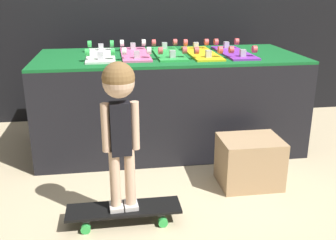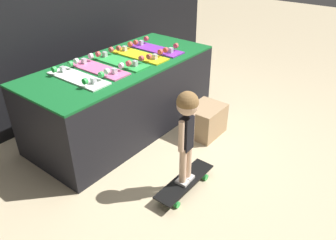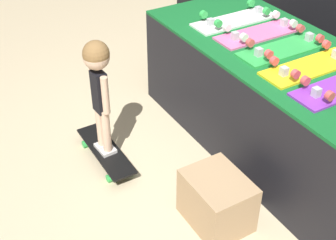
{
  "view_description": "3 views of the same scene",
  "coord_description": "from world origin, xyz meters",
  "px_view_note": "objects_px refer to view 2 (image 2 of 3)",
  "views": [
    {
      "loc": [
        -0.45,
        -2.5,
        1.25
      ],
      "look_at": [
        -0.11,
        -0.2,
        0.45
      ],
      "focal_mm": 42.0,
      "sensor_mm": 36.0,
      "label": 1
    },
    {
      "loc": [
        -2.13,
        -1.76,
        1.89
      ],
      "look_at": [
        -0.13,
        -0.2,
        0.39
      ],
      "focal_mm": 35.0,
      "sensor_mm": 36.0,
      "label": 2
    },
    {
      "loc": [
        1.93,
        -1.49,
        2.1
      ],
      "look_at": [
        -0.14,
        -0.27,
        0.38
      ],
      "focal_mm": 50.0,
      "sensor_mm": 36.0,
      "label": 3
    }
  ],
  "objects_px": {
    "skateboard_purple_on_rack": "(156,48)",
    "storage_box": "(206,120)",
    "child": "(187,122)",
    "skateboard_yellow_on_rack": "(139,54)",
    "skateboard_green_on_rack": "(120,61)",
    "skateboard_on_floor": "(185,182)",
    "skateboard_pink_on_rack": "(99,68)",
    "skateboard_white_on_rack": "(78,77)"
  },
  "relations": [
    {
      "from": "skateboard_on_floor",
      "to": "skateboard_green_on_rack",
      "type": "bearing_deg",
      "value": 69.46
    },
    {
      "from": "skateboard_white_on_rack",
      "to": "skateboard_on_floor",
      "type": "bearing_deg",
      "value": -84.76
    },
    {
      "from": "skateboard_pink_on_rack",
      "to": "child",
      "type": "xyz_separation_m",
      "value": [
        -0.16,
        -1.12,
        -0.1
      ]
    },
    {
      "from": "storage_box",
      "to": "skateboard_white_on_rack",
      "type": "bearing_deg",
      "value": 140.35
    },
    {
      "from": "skateboard_purple_on_rack",
      "to": "skateboard_on_floor",
      "type": "bearing_deg",
      "value": -130.9
    },
    {
      "from": "skateboard_green_on_rack",
      "to": "skateboard_pink_on_rack",
      "type": "bearing_deg",
      "value": 176.66
    },
    {
      "from": "child",
      "to": "skateboard_green_on_rack",
      "type": "bearing_deg",
      "value": 65.82
    },
    {
      "from": "skateboard_green_on_rack",
      "to": "skateboard_on_floor",
      "type": "height_order",
      "value": "skateboard_green_on_rack"
    },
    {
      "from": "child",
      "to": "storage_box",
      "type": "relative_size",
      "value": 2.08
    },
    {
      "from": "skateboard_green_on_rack",
      "to": "storage_box",
      "type": "xyz_separation_m",
      "value": [
        0.42,
        -0.77,
        -0.6
      ]
    },
    {
      "from": "skateboard_pink_on_rack",
      "to": "skateboard_purple_on_rack",
      "type": "xyz_separation_m",
      "value": [
        0.77,
        -0.05,
        0.0
      ]
    },
    {
      "from": "skateboard_on_floor",
      "to": "child",
      "type": "xyz_separation_m",
      "value": [
        0.0,
        0.0,
        0.59
      ]
    },
    {
      "from": "skateboard_pink_on_rack",
      "to": "skateboard_green_on_rack",
      "type": "distance_m",
      "value": 0.26
    },
    {
      "from": "skateboard_pink_on_rack",
      "to": "skateboard_white_on_rack",
      "type": "bearing_deg",
      "value": -176.56
    },
    {
      "from": "skateboard_white_on_rack",
      "to": "child",
      "type": "height_order",
      "value": "child"
    },
    {
      "from": "skateboard_white_on_rack",
      "to": "skateboard_purple_on_rack",
      "type": "height_order",
      "value": "same"
    },
    {
      "from": "skateboard_green_on_rack",
      "to": "skateboard_purple_on_rack",
      "type": "distance_m",
      "value": 0.52
    },
    {
      "from": "skateboard_yellow_on_rack",
      "to": "skateboard_green_on_rack",
      "type": "bearing_deg",
      "value": 173.86
    },
    {
      "from": "skateboard_pink_on_rack",
      "to": "child",
      "type": "distance_m",
      "value": 1.13
    },
    {
      "from": "child",
      "to": "skateboard_yellow_on_rack",
      "type": "bearing_deg",
      "value": 54.42
    },
    {
      "from": "skateboard_yellow_on_rack",
      "to": "storage_box",
      "type": "distance_m",
      "value": 0.97
    },
    {
      "from": "skateboard_pink_on_rack",
      "to": "child",
      "type": "bearing_deg",
      "value": -97.95
    },
    {
      "from": "skateboard_white_on_rack",
      "to": "skateboard_yellow_on_rack",
      "type": "distance_m",
      "value": 0.77
    },
    {
      "from": "skateboard_green_on_rack",
      "to": "storage_box",
      "type": "height_order",
      "value": "skateboard_green_on_rack"
    },
    {
      "from": "skateboard_green_on_rack",
      "to": "child",
      "type": "xyz_separation_m",
      "value": [
        -0.41,
        -1.1,
        -0.1
      ]
    },
    {
      "from": "skateboard_yellow_on_rack",
      "to": "child",
      "type": "bearing_deg",
      "value": -121.94
    },
    {
      "from": "skateboard_white_on_rack",
      "to": "skateboard_pink_on_rack",
      "type": "distance_m",
      "value": 0.26
    },
    {
      "from": "skateboard_pink_on_rack",
      "to": "skateboard_yellow_on_rack",
      "type": "xyz_separation_m",
      "value": [
        0.51,
        -0.04,
        0.0
      ]
    },
    {
      "from": "storage_box",
      "to": "skateboard_green_on_rack",
      "type": "bearing_deg",
      "value": 118.42
    },
    {
      "from": "skateboard_on_floor",
      "to": "storage_box",
      "type": "bearing_deg",
      "value": 21.59
    },
    {
      "from": "skateboard_white_on_rack",
      "to": "child",
      "type": "relative_size",
      "value": 0.79
    },
    {
      "from": "skateboard_purple_on_rack",
      "to": "child",
      "type": "relative_size",
      "value": 0.79
    },
    {
      "from": "skateboard_pink_on_rack",
      "to": "storage_box",
      "type": "height_order",
      "value": "skateboard_pink_on_rack"
    },
    {
      "from": "skateboard_yellow_on_rack",
      "to": "child",
      "type": "xyz_separation_m",
      "value": [
        -0.67,
        -1.08,
        -0.1
      ]
    },
    {
      "from": "skateboard_purple_on_rack",
      "to": "storage_box",
      "type": "bearing_deg",
      "value": -97.34
    },
    {
      "from": "skateboard_white_on_rack",
      "to": "skateboard_green_on_rack",
      "type": "distance_m",
      "value": 0.51
    },
    {
      "from": "skateboard_yellow_on_rack",
      "to": "skateboard_on_floor",
      "type": "distance_m",
      "value": 1.44
    },
    {
      "from": "skateboard_purple_on_rack",
      "to": "skateboard_on_floor",
      "type": "height_order",
      "value": "skateboard_purple_on_rack"
    },
    {
      "from": "skateboard_green_on_rack",
      "to": "skateboard_on_floor",
      "type": "distance_m",
      "value": 1.36
    },
    {
      "from": "skateboard_on_floor",
      "to": "skateboard_yellow_on_rack",
      "type": "bearing_deg",
      "value": 58.06
    },
    {
      "from": "skateboard_purple_on_rack",
      "to": "child",
      "type": "distance_m",
      "value": 1.42
    },
    {
      "from": "skateboard_purple_on_rack",
      "to": "skateboard_yellow_on_rack",
      "type": "bearing_deg",
      "value": 179.04
    }
  ]
}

